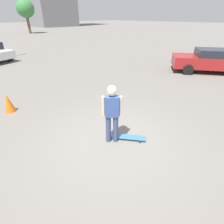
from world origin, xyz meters
name	(u,v)px	position (x,y,z in m)	size (l,w,h in m)	color
ground_plane	(112,141)	(0.00, 0.00, 0.00)	(220.00, 220.00, 0.00)	slate
person	(112,111)	(0.00, 0.00, 1.00)	(0.40, 0.40, 1.69)	#38476B
skateboard	(129,137)	(0.28, 0.41, 0.06)	(0.94, 0.77, 0.07)	#336693
car_parked_near	(211,60)	(-0.66, 9.40, 0.74)	(4.68, 3.94, 1.41)	maroon
tree_distant	(25,9)	(-36.74, 12.91, 4.36)	(3.32, 3.32, 6.08)	brown
traffic_cone	(8,103)	(-3.98, -1.47, 0.34)	(0.38, 0.38, 0.68)	orange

